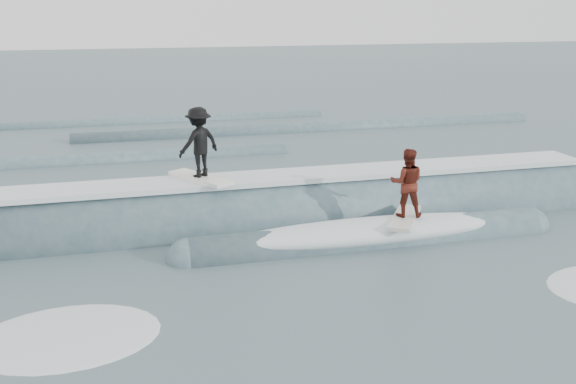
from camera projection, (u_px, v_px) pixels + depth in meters
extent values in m
plane|color=#405A5D|center=(351.00, 314.00, 12.22)|extent=(160.00, 160.00, 0.00)
cylinder|color=#395661|center=(279.00, 221.00, 17.51)|extent=(19.79, 2.33, 2.33)
cylinder|color=#395661|center=(370.00, 242.00, 15.92)|extent=(9.00, 1.05, 1.05)
sphere|color=#395661|center=(189.00, 260.00, 14.81)|extent=(1.05, 1.05, 1.05)
sphere|color=#395661|center=(529.00, 227.00, 17.02)|extent=(1.05, 1.05, 1.05)
cube|color=white|center=(278.00, 177.00, 17.17)|extent=(18.00, 1.30, 0.14)
ellipsoid|color=white|center=(371.00, 231.00, 15.83)|extent=(7.60, 1.30, 0.60)
cube|color=white|center=(200.00, 178.00, 16.62)|extent=(1.53, 1.99, 0.10)
imported|color=black|center=(199.00, 142.00, 16.35)|extent=(1.34, 1.15, 1.80)
cube|color=silver|center=(405.00, 218.00, 15.97)|extent=(1.56, 1.97, 0.10)
imported|color=#4F170E|center=(407.00, 183.00, 15.72)|extent=(1.00, 0.88, 1.71)
ellipsoid|color=white|center=(66.00, 336.00, 11.41)|extent=(3.45, 2.35, 0.10)
cylinder|color=#395661|center=(316.00, 130.00, 30.12)|extent=(22.00, 0.80, 0.80)
cylinder|color=#395661|center=(106.00, 125.00, 31.48)|extent=(22.00, 0.60, 0.60)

